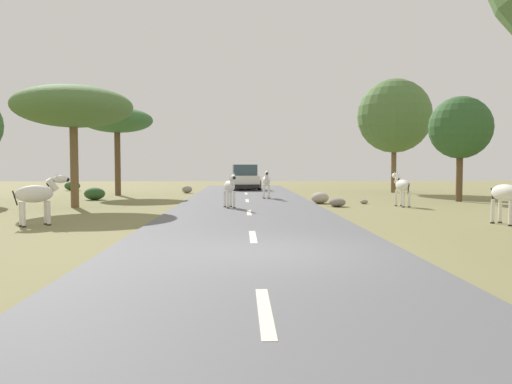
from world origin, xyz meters
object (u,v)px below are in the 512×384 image
at_px(car_0, 245,178).
at_px(tree_2, 394,116).
at_px(zebra_4, 38,195).
at_px(tree_1, 117,121).
at_px(bush_1, 72,186).
at_px(zebra_1, 230,187).
at_px(tree_5, 460,128).
at_px(rock_1, 364,202).
at_px(tree_4, 73,107).
at_px(bush_0, 95,194).
at_px(zebra_2, 508,194).
at_px(rock_0, 320,198).
at_px(rock_3, 337,202).
at_px(rock_2, 187,189).
at_px(zebra_0, 266,181).
at_px(zebra_3, 402,186).

xyz_separation_m(car_0, tree_2, (9.48, -3.43, 4.01)).
bearing_deg(zebra_4, tree_1, 146.51).
height_order(tree_1, bush_1, tree_1).
bearing_deg(zebra_1, car_0, -106.22).
relative_size(tree_5, rock_1, 13.78).
height_order(car_0, tree_4, tree_4).
height_order(zebra_4, bush_0, zebra_4).
relative_size(zebra_2, tree_4, 0.32).
distance_m(bush_1, rock_0, 19.53).
bearing_deg(tree_4, zebra_4, -80.64).
xyz_separation_m(tree_4, rock_3, (10.90, 0.05, -3.93)).
relative_size(car_0, rock_1, 12.18).
bearing_deg(zebra_1, tree_4, -22.66).
xyz_separation_m(bush_1, rock_1, (17.22, -12.49, -0.22)).
distance_m(tree_2, rock_0, 11.75).
relative_size(zebra_2, car_0, 0.36).
xyz_separation_m(tree_4, rock_1, (12.41, 1.52, -4.02)).
xyz_separation_m(bush_1, rock_0, (15.27, -12.17, -0.06)).
distance_m(tree_4, tree_5, 17.59).
distance_m(car_0, rock_3, 14.64).
height_order(zebra_4, rock_3, zebra_4).
bearing_deg(rock_2, rock_3, -54.70).
bearing_deg(rock_1, bush_1, 144.06).
distance_m(rock_1, rock_2, 12.71).
height_order(zebra_2, zebra_4, zebra_2).
bearing_deg(tree_5, zebra_2, -106.16).
bearing_deg(rock_3, bush_1, 138.40).
distance_m(zebra_2, zebra_4, 13.58).
bearing_deg(tree_1, rock_0, -30.83).
bearing_deg(zebra_0, rock_2, -49.99).
distance_m(zebra_0, tree_4, 9.97).
distance_m(zebra_1, zebra_4, 7.54).
height_order(tree_2, bush_1, tree_2).
relative_size(tree_4, bush_1, 4.73).
xyz_separation_m(zebra_1, zebra_2, (8.20, -5.49, 0.03)).
height_order(zebra_1, tree_5, tree_5).
bearing_deg(zebra_0, tree_5, 169.43).
distance_m(zebra_0, rock_0, 3.79).
relative_size(zebra_0, tree_4, 0.32).
relative_size(zebra_1, zebra_3, 0.94).
distance_m(tree_5, rock_2, 16.19).
xyz_separation_m(zebra_1, bush_0, (-6.93, 5.51, -0.57)).
distance_m(zebra_1, tree_1, 11.89).
bearing_deg(tree_2, rock_0, -124.47).
xyz_separation_m(zebra_2, bush_1, (-19.44, 20.51, -0.60)).
distance_m(bush_0, rock_3, 12.24).
xyz_separation_m(rock_0, rock_2, (-6.99, 8.72, -0.03)).
bearing_deg(tree_4, zebra_0, 30.29).
height_order(tree_5, rock_1, tree_5).
distance_m(zebra_4, tree_5, 18.89).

